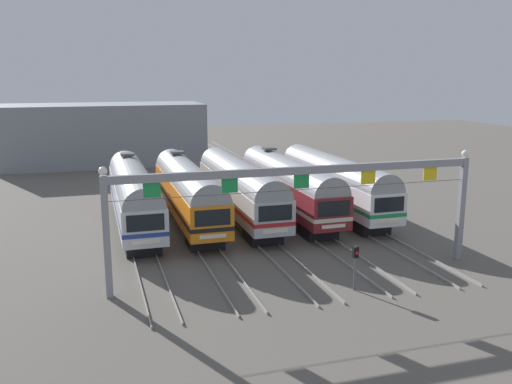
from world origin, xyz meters
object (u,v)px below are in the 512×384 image
object	(u,v)px
catenary_gantry	(301,188)
yard_signal_mast	(355,259)
commuter_train_orange	(188,190)
commuter_train_maroon	(288,184)
commuter_train_stainless	(239,187)
commuter_train_silver	(134,193)
commuter_train_white	(334,181)

from	to	relation	value
catenary_gantry	yard_signal_mast	distance (m)	4.95
commuter_train_orange	catenary_gantry	xyz separation A→B (m)	(4.15, -13.50, 2.56)
commuter_train_maroon	commuter_train_stainless	bearing A→B (deg)	-179.94
commuter_train_silver	commuter_train_white	world-z (taller)	commuter_train_silver
commuter_train_stainless	yard_signal_mast	xyz separation A→B (m)	(2.08, -16.32, -0.93)
commuter_train_stainless	yard_signal_mast	distance (m)	16.47
commuter_train_silver	yard_signal_mast	xyz separation A→B (m)	(10.38, -16.32, -0.94)
commuter_train_orange	yard_signal_mast	world-z (taller)	commuter_train_orange
catenary_gantry	commuter_train_maroon	bearing A→B (deg)	72.90
commuter_train_silver	commuter_train_white	distance (m)	16.61
commuter_train_orange	catenary_gantry	bearing A→B (deg)	-72.90
commuter_train_white	yard_signal_mast	bearing A→B (deg)	-110.89
commuter_train_maroon	catenary_gantry	distance (m)	14.35
commuter_train_silver	yard_signal_mast	bearing A→B (deg)	-57.54
commuter_train_stainless	commuter_train_maroon	distance (m)	4.15
commuter_train_stainless	catenary_gantry	size ratio (longest dim) A/B	0.83
commuter_train_maroon	catenary_gantry	xyz separation A→B (m)	(-4.15, -13.50, 2.56)
yard_signal_mast	catenary_gantry	bearing A→B (deg)	126.35
commuter_train_maroon	commuter_train_white	size ratio (longest dim) A/B	1.00
commuter_train_orange	commuter_train_white	xyz separation A→B (m)	(12.46, -0.00, -0.00)
commuter_train_silver	commuter_train_maroon	bearing A→B (deg)	0.00
commuter_train_maroon	catenary_gantry	bearing A→B (deg)	-107.10
commuter_train_stainless	catenary_gantry	world-z (taller)	catenary_gantry
yard_signal_mast	commuter_train_orange	bearing A→B (deg)	110.89
yard_signal_mast	commuter_train_stainless	bearing A→B (deg)	97.25
commuter_train_silver	commuter_train_orange	distance (m)	4.15
catenary_gantry	commuter_train_stainless	bearing A→B (deg)	90.00
commuter_train_orange	yard_signal_mast	size ratio (longest dim) A/B	7.24
commuter_train_stainless	commuter_train_maroon	bearing A→B (deg)	0.06
commuter_train_silver	commuter_train_orange	bearing A→B (deg)	0.00
commuter_train_orange	commuter_train_stainless	world-z (taller)	commuter_train_orange
commuter_train_silver	catenary_gantry	world-z (taller)	catenary_gantry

